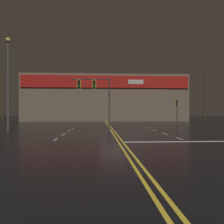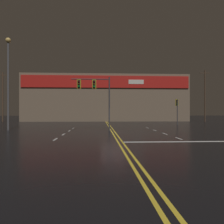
{
  "view_description": "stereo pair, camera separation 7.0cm",
  "coord_description": "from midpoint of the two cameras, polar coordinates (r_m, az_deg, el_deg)",
  "views": [
    {
      "loc": [
        -1.42,
        -21.51,
        2.0
      ],
      "look_at": [
        0.0,
        2.76,
        2.0
      ],
      "focal_mm": 35.0,
      "sensor_mm": 36.0,
      "label": 1
    },
    {
      "loc": [
        -1.35,
        -21.51,
        2.0
      ],
      "look_at": [
        0.0,
        2.76,
        2.0
      ],
      "focal_mm": 35.0,
      "sensor_mm": 36.0,
      "label": 2
    }
  ],
  "objects": [
    {
      "name": "traffic_signal_median",
      "position": [
        23.49,
        -4.63,
        5.83
      ],
      "size": [
        4.12,
        0.36,
        5.76
      ],
      "color": "#38383D",
      "rests_on": "ground"
    },
    {
      "name": "road_markings",
      "position": [
        20.42,
        3.11,
        -5.61
      ],
      "size": [
        13.67,
        60.0,
        0.01
      ],
      "color": "gold",
      "rests_on": "ground"
    },
    {
      "name": "utility_pole_row",
      "position": [
        44.83,
        -0.4,
        4.34
      ],
      "size": [
        43.63,
        0.26,
        10.79
      ],
      "color": "#4C3828",
      "rests_on": "ground"
    },
    {
      "name": "streetlight_near_left",
      "position": [
        26.9,
        -25.43,
        9.47
      ],
      "size": [
        0.56,
        0.56,
        10.17
      ],
      "color": "#59595E",
      "rests_on": "ground"
    },
    {
      "name": "building_backdrop",
      "position": [
        50.68,
        -1.62,
        3.47
      ],
      "size": [
        35.73,
        10.23,
        10.11
      ],
      "color": "#7A6651",
      "rests_on": "ground"
    },
    {
      "name": "traffic_signal_corner_northeast",
      "position": [
        34.44,
        16.7,
        1.49
      ],
      "size": [
        0.42,
        0.36,
        3.94
      ],
      "color": "#38383D",
      "rests_on": "ground"
    },
    {
      "name": "ground_plane",
      "position": [
        21.65,
        0.5,
        -5.3
      ],
      "size": [
        200.0,
        200.0,
        0.0
      ],
      "primitive_type": "plane",
      "color": "black"
    }
  ]
}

